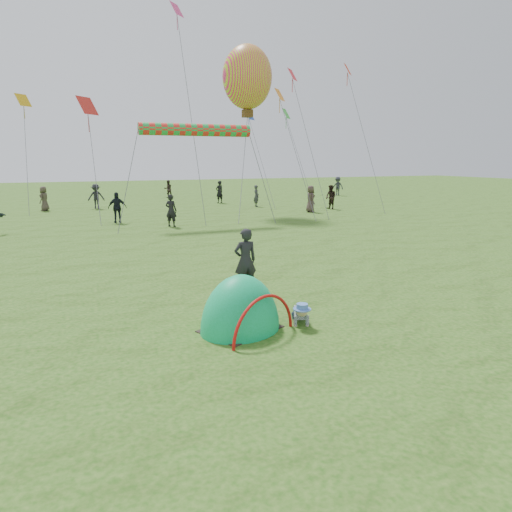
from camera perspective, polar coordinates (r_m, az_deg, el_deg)
name	(u,v)px	position (r m, az deg, el deg)	size (l,w,h in m)	color
ground	(318,337)	(9.27, 7.81, -10.02)	(140.00, 140.00, 0.00)	#1B4C0E
crawling_toddler	(301,312)	(9.82, 5.61, -7.02)	(0.48, 0.69, 0.53)	black
popup_tent	(240,329)	(9.59, -1.95, -9.14)	(1.79, 1.48, 2.32)	#07A348
standing_adult	(245,261)	(11.97, -1.35, -0.57)	(0.62, 0.41, 1.70)	black
crowd_person_0	(256,196)	(33.95, 0.04, 7.52)	(0.58, 0.38, 1.58)	#323337
crowd_person_1	(331,197)	(32.66, 9.33, 7.27)	(0.82, 0.64, 1.68)	black
crowd_person_2	(117,208)	(26.32, -16.94, 5.80)	(0.99, 0.41, 1.69)	black
crowd_person_3	(96,196)	(34.49, -19.36, 7.05)	(1.12, 0.64, 1.74)	black
crowd_person_4	(310,199)	(30.61, 6.82, 7.10)	(0.85, 0.56, 1.75)	#443431
crowd_person_6	(171,211)	(24.21, -10.56, 5.61)	(0.61, 0.40, 1.68)	black
crowd_person_7	(168,189)	(42.88, -10.93, 8.24)	(0.77, 0.60, 1.58)	#312422
crowd_person_9	(338,186)	(45.30, 10.17, 8.60)	(1.15, 0.66, 1.79)	#282A31
crowd_person_10	(44,199)	(34.33, -24.96, 6.52)	(0.81, 0.53, 1.66)	#443A30
crowd_person_12	(219,192)	(36.87, -4.59, 7.98)	(0.64, 0.42, 1.77)	black
balloon_kite	(247,81)	(30.58, -1.10, 21.02)	(3.12, 3.12, 4.36)	#B3EA0B
rainbow_tube_kite	(196,130)	(25.02, -7.52, 15.36)	(0.64, 0.64, 5.93)	red
diamond_kite_0	(292,75)	(31.40, 4.58, 21.67)	(0.86, 0.86, 0.00)	red
diamond_kite_1	(280,95)	(30.66, 2.98, 19.49)	(0.89, 0.89, 0.00)	orange
diamond_kite_2	(23,100)	(36.72, -27.10, 16.96)	(0.98, 0.98, 0.00)	gold
diamond_kite_3	(286,114)	(39.12, 3.80, 17.33)	(0.95, 0.95, 0.00)	green
diamond_kite_4	(249,114)	(36.59, -0.90, 17.38)	(1.10, 1.10, 0.00)	#274AB6
diamond_kite_5	(177,9)	(30.03, -9.88, 28.10)	(0.88, 0.88, 0.00)	#E93B7E
diamond_kite_6	(87,106)	(30.40, -20.34, 17.22)	(1.24, 1.24, 0.00)	red
diamond_kite_7	(348,69)	(34.88, 11.38, 21.92)	(0.88, 0.88, 0.00)	red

